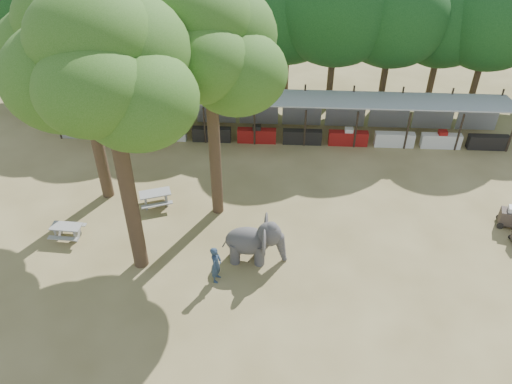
# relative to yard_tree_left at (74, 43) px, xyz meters

# --- Properties ---
(ground) EXTENTS (100.00, 100.00, 0.00)m
(ground) POSITION_rel_yard_tree_left_xyz_m (9.13, -7.19, -8.20)
(ground) COLOR brown
(ground) RESTS_ON ground
(vendor_stalls) EXTENTS (28.00, 2.99, 2.80)m
(vendor_stalls) POSITION_rel_yard_tree_left_xyz_m (9.13, 6.65, -7.02)
(vendor_stalls) COLOR #94979B
(vendor_stalls) RESTS_ON ground
(yard_tree_left) EXTENTS (7.10, 6.90, 11.02)m
(yard_tree_left) POSITION_rel_yard_tree_left_xyz_m (0.00, 0.00, 0.00)
(yard_tree_left) COLOR #332316
(yard_tree_left) RESTS_ON ground
(yard_tree_center) EXTENTS (7.10, 6.90, 12.04)m
(yard_tree_center) POSITION_rel_yard_tree_left_xyz_m (3.00, -5.00, 1.01)
(yard_tree_center) COLOR #332316
(yard_tree_center) RESTS_ON ground
(yard_tree_back) EXTENTS (7.10, 6.90, 11.36)m
(yard_tree_back) POSITION_rel_yard_tree_left_xyz_m (6.00, -1.00, 0.34)
(yard_tree_back) COLOR #332316
(yard_tree_back) RESTS_ON ground
(backdrop_trees) EXTENTS (46.46, 5.95, 8.33)m
(backdrop_trees) POSITION_rel_yard_tree_left_xyz_m (9.13, 11.81, -2.69)
(backdrop_trees) COLOR #332316
(backdrop_trees) RESTS_ON ground
(elephant) EXTENTS (2.82, 2.17, 2.16)m
(elephant) POSITION_rel_yard_tree_left_xyz_m (8.23, -4.57, -7.12)
(elephant) COLOR #3C3A3A
(elephant) RESTS_ON ground
(handler) EXTENTS (0.56, 0.73, 1.82)m
(handler) POSITION_rel_yard_tree_left_xyz_m (6.65, -5.97, -7.29)
(handler) COLOR #26384C
(handler) RESTS_ON ground
(picnic_table_near) EXTENTS (1.49, 1.36, 0.71)m
(picnic_table_near) POSITION_rel_yard_tree_left_xyz_m (-0.77, -3.64, -7.73)
(picnic_table_near) COLOR gray
(picnic_table_near) RESTS_ON ground
(picnic_table_far) EXTENTS (1.96, 1.86, 0.79)m
(picnic_table_far) POSITION_rel_yard_tree_left_xyz_m (2.88, -0.91, -7.69)
(picnic_table_far) COLOR gray
(picnic_table_far) RESTS_ON ground
(cart_back) EXTENTS (1.35, 1.07, 1.15)m
(cart_back) POSITION_rel_yard_tree_left_xyz_m (20.57, -1.60, -7.63)
(cart_back) COLOR #342B25
(cart_back) RESTS_ON ground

